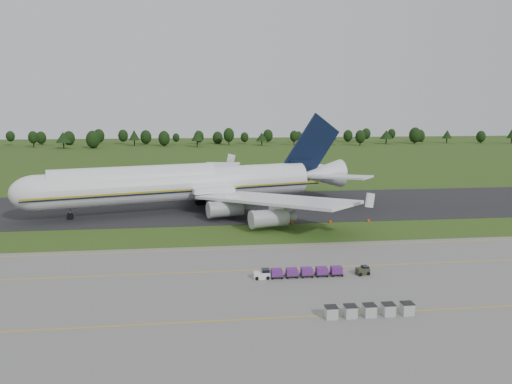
{
  "coord_description": "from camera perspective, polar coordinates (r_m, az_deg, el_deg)",
  "views": [
    {
      "loc": [
        -13.27,
        -96.13,
        25.47
      ],
      "look_at": [
        -1.42,
        2.0,
        8.23
      ],
      "focal_mm": 35.0,
      "sensor_mm": 36.0,
      "label": 1
    }
  ],
  "objects": [
    {
      "name": "taxiway",
      "position": [
        127.4,
        -0.77,
        -1.62
      ],
      "size": [
        300.0,
        40.0,
        0.08
      ],
      "primitive_type": "cube",
      "color": "black",
      "rests_on": "ground"
    },
    {
      "name": "baggage_train",
      "position": [
        75.78,
        4.75,
        -9.14
      ],
      "size": [
        13.48,
        1.43,
        1.38
      ],
      "color": "silver",
      "rests_on": "apron"
    },
    {
      "name": "aircraft",
      "position": [
        122.62,
        -7.87,
        1.0
      ],
      "size": [
        83.53,
        78.76,
        23.47
      ],
      "color": "white",
      "rests_on": "ground"
    },
    {
      "name": "edge_markers",
      "position": [
        109.47,
        6.35,
        -3.47
      ],
      "size": [
        26.4,
        0.3,
        0.6
      ],
      "color": "#FF4208",
      "rests_on": "ground"
    },
    {
      "name": "tree_line",
      "position": [
        316.75,
        -3.97,
        6.32
      ],
      "size": [
        527.21,
        22.78,
        10.44
      ],
      "color": "black",
      "rests_on": "ground"
    },
    {
      "name": "utility_cart",
      "position": [
        78.38,
        12.09,
        -8.85
      ],
      "size": [
        2.11,
        1.51,
        1.06
      ],
      "color": "#2C2F21",
      "rests_on": "apron"
    },
    {
      "name": "ground",
      "position": [
        100.33,
        0.95,
        -4.81
      ],
      "size": [
        600.0,
        600.0,
        0.0
      ],
      "primitive_type": "plane",
      "color": "#2B4615",
      "rests_on": "ground"
    },
    {
      "name": "apron",
      "position": [
        68.43,
        4.91,
        -11.96
      ],
      "size": [
        300.0,
        52.0,
        0.06
      ],
      "primitive_type": "cube",
      "color": "slate",
      "rests_on": "ground"
    },
    {
      "name": "uld_row",
      "position": [
        63.96,
        12.84,
        -13.05
      ],
      "size": [
        11.1,
        1.5,
        1.48
      ],
      "color": "#A9A9A9",
      "rests_on": "apron"
    },
    {
      "name": "apron_markings",
      "position": [
        74.85,
        3.8,
        -9.97
      ],
      "size": [
        300.0,
        30.2,
        0.01
      ],
      "color": "gold",
      "rests_on": "apron"
    }
  ]
}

